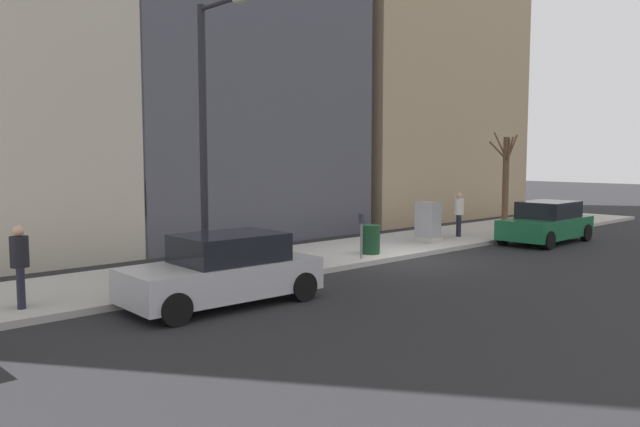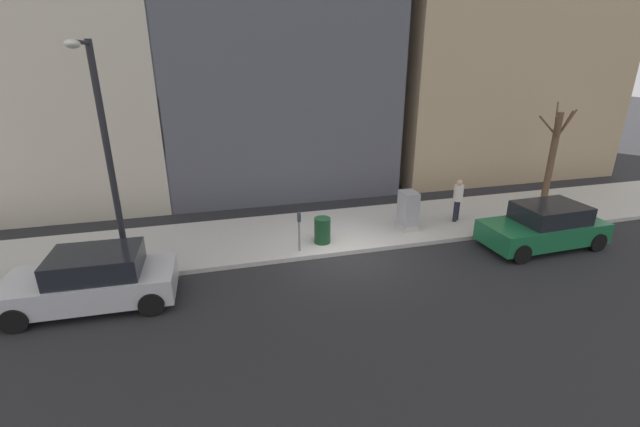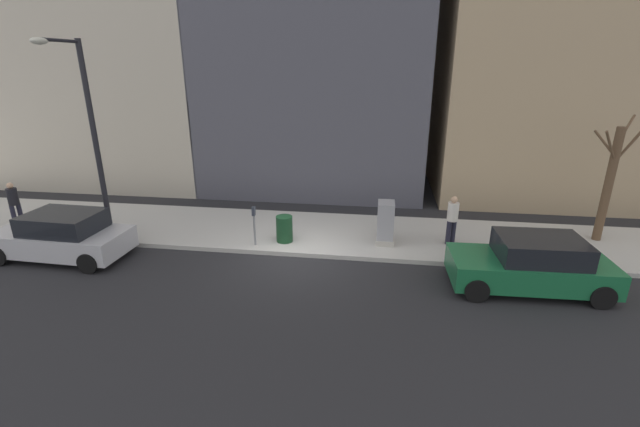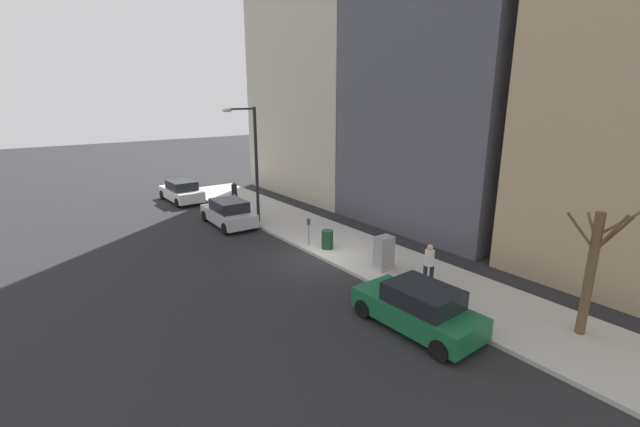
{
  "view_description": "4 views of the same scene",
  "coord_description": "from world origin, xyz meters",
  "px_view_note": "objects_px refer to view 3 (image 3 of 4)",
  "views": [
    {
      "loc": [
        -12.1,
        14.8,
        3.17
      ],
      "look_at": [
        0.77,
        2.87,
        1.56
      ],
      "focal_mm": 35.0,
      "sensor_mm": 36.0,
      "label": 1
    },
    {
      "loc": [
        -12.14,
        4.21,
        6.32
      ],
      "look_at": [
        0.72,
        0.73,
        1.3
      ],
      "focal_mm": 24.0,
      "sensor_mm": 36.0,
      "label": 2
    },
    {
      "loc": [
        -12.34,
        -2.54,
        5.92
      ],
      "look_at": [
        1.18,
        -0.59,
        1.12
      ],
      "focal_mm": 24.0,
      "sensor_mm": 36.0,
      "label": 3
    },
    {
      "loc": [
        -10.87,
        -14.79,
        7.24
      ],
      "look_at": [
        1.31,
        1.74,
        1.57
      ],
      "focal_mm": 24.0,
      "sensor_mm": 36.0,
      "label": 4
    }
  ],
  "objects_px": {
    "parking_meter": "(254,222)",
    "pedestrian_near_meter": "(452,217)",
    "utility_box": "(385,223)",
    "pedestrian_midblock": "(14,202)",
    "streetlamp": "(87,126)",
    "parked_car_silver": "(62,236)",
    "parked_car_green": "(532,265)",
    "trash_bin": "(284,229)",
    "bare_tree": "(610,180)"
  },
  "relations": [
    {
      "from": "parked_car_silver",
      "to": "parked_car_green",
      "type": "bearing_deg",
      "value": -88.31
    },
    {
      "from": "trash_bin",
      "to": "pedestrian_near_meter",
      "type": "height_order",
      "value": "pedestrian_near_meter"
    },
    {
      "from": "parked_car_silver",
      "to": "trash_bin",
      "type": "bearing_deg",
      "value": -72.1
    },
    {
      "from": "parked_car_green",
      "to": "utility_box",
      "type": "distance_m",
      "value": 4.62
    },
    {
      "from": "parked_car_green",
      "to": "pedestrian_midblock",
      "type": "bearing_deg",
      "value": 81.52
    },
    {
      "from": "parked_car_silver",
      "to": "parking_meter",
      "type": "height_order",
      "value": "parked_car_silver"
    },
    {
      "from": "parking_meter",
      "to": "pedestrian_midblock",
      "type": "distance_m",
      "value": 9.36
    },
    {
      "from": "streetlamp",
      "to": "pedestrian_near_meter",
      "type": "distance_m",
      "value": 12.24
    },
    {
      "from": "parking_meter",
      "to": "parked_car_green",
      "type": "bearing_deg",
      "value": -100.46
    },
    {
      "from": "streetlamp",
      "to": "pedestrian_near_meter",
      "type": "relative_size",
      "value": 3.92
    },
    {
      "from": "trash_bin",
      "to": "pedestrian_near_meter",
      "type": "distance_m",
      "value": 5.65
    },
    {
      "from": "pedestrian_near_meter",
      "to": "pedestrian_midblock",
      "type": "bearing_deg",
      "value": -39.06
    },
    {
      "from": "trash_bin",
      "to": "pedestrian_midblock",
      "type": "relative_size",
      "value": 0.54
    },
    {
      "from": "utility_box",
      "to": "parking_meter",
      "type": "bearing_deg",
      "value": 101.16
    },
    {
      "from": "utility_box",
      "to": "streetlamp",
      "type": "bearing_deg",
      "value": 96.04
    },
    {
      "from": "parked_car_green",
      "to": "pedestrian_near_meter",
      "type": "xyz_separation_m",
      "value": [
        2.61,
        1.76,
        0.35
      ]
    },
    {
      "from": "parked_car_silver",
      "to": "pedestrian_near_meter",
      "type": "distance_m",
      "value": 12.65
    },
    {
      "from": "parked_car_silver",
      "to": "bare_tree",
      "type": "bearing_deg",
      "value": -76.36
    },
    {
      "from": "utility_box",
      "to": "pedestrian_midblock",
      "type": "xyz_separation_m",
      "value": [
        -0.34,
        13.66,
        0.24
      ]
    },
    {
      "from": "parked_car_green",
      "to": "utility_box",
      "type": "height_order",
      "value": "utility_box"
    },
    {
      "from": "bare_tree",
      "to": "pedestrian_near_meter",
      "type": "relative_size",
      "value": 2.5
    },
    {
      "from": "parked_car_green",
      "to": "streetlamp",
      "type": "distance_m",
      "value": 14.04
    },
    {
      "from": "parked_car_silver",
      "to": "utility_box",
      "type": "height_order",
      "value": "utility_box"
    },
    {
      "from": "bare_tree",
      "to": "pedestrian_near_meter",
      "type": "bearing_deg",
      "value": 102.04
    },
    {
      "from": "pedestrian_near_meter",
      "to": "pedestrian_midblock",
      "type": "distance_m",
      "value": 15.87
    },
    {
      "from": "parking_meter",
      "to": "streetlamp",
      "type": "xyz_separation_m",
      "value": [
        -0.17,
        5.31,
        3.04
      ]
    },
    {
      "from": "bare_tree",
      "to": "pedestrian_midblock",
      "type": "relative_size",
      "value": 2.5
    },
    {
      "from": "bare_tree",
      "to": "pedestrian_near_meter",
      "type": "distance_m",
      "value": 5.35
    },
    {
      "from": "utility_box",
      "to": "pedestrian_near_meter",
      "type": "relative_size",
      "value": 0.86
    },
    {
      "from": "parked_car_green",
      "to": "parked_car_silver",
      "type": "distance_m",
      "value": 14.14
    },
    {
      "from": "parked_car_silver",
      "to": "streetlamp",
      "type": "height_order",
      "value": "streetlamp"
    },
    {
      "from": "parked_car_green",
      "to": "streetlamp",
      "type": "xyz_separation_m",
      "value": [
        1.36,
        13.58,
        3.28
      ]
    },
    {
      "from": "parking_meter",
      "to": "trash_bin",
      "type": "height_order",
      "value": "parking_meter"
    },
    {
      "from": "bare_tree",
      "to": "parked_car_green",
      "type": "bearing_deg",
      "value": 137.93
    },
    {
      "from": "parked_car_green",
      "to": "bare_tree",
      "type": "bearing_deg",
      "value": -43.94
    },
    {
      "from": "parked_car_green",
      "to": "parked_car_silver",
      "type": "relative_size",
      "value": 1.0
    },
    {
      "from": "parked_car_green",
      "to": "utility_box",
      "type": "xyz_separation_m",
      "value": [
        2.38,
        3.96,
        0.11
      ]
    },
    {
      "from": "streetlamp",
      "to": "bare_tree",
      "type": "relative_size",
      "value": 1.56
    },
    {
      "from": "parking_meter",
      "to": "pedestrian_near_meter",
      "type": "height_order",
      "value": "pedestrian_near_meter"
    },
    {
      "from": "parked_car_silver",
      "to": "streetlamp",
      "type": "distance_m",
      "value": 3.59
    },
    {
      "from": "utility_box",
      "to": "pedestrian_near_meter",
      "type": "distance_m",
      "value": 2.22
    },
    {
      "from": "pedestrian_midblock",
      "to": "parking_meter",
      "type": "bearing_deg",
      "value": 103.44
    },
    {
      "from": "streetlamp",
      "to": "trash_bin",
      "type": "bearing_deg",
      "value": -84.33
    },
    {
      "from": "parked_car_silver",
      "to": "trash_bin",
      "type": "height_order",
      "value": "parked_car_silver"
    },
    {
      "from": "parking_meter",
      "to": "pedestrian_near_meter",
      "type": "distance_m",
      "value": 6.6
    },
    {
      "from": "parked_car_green",
      "to": "pedestrian_midblock",
      "type": "height_order",
      "value": "pedestrian_midblock"
    },
    {
      "from": "trash_bin",
      "to": "parking_meter",
      "type": "bearing_deg",
      "value": 116.28
    },
    {
      "from": "pedestrian_midblock",
      "to": "parked_car_green",
      "type": "bearing_deg",
      "value": 99.98
    },
    {
      "from": "utility_box",
      "to": "trash_bin",
      "type": "bearing_deg",
      "value": 96.72
    },
    {
      "from": "bare_tree",
      "to": "trash_bin",
      "type": "bearing_deg",
      "value": 99.13
    }
  ]
}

